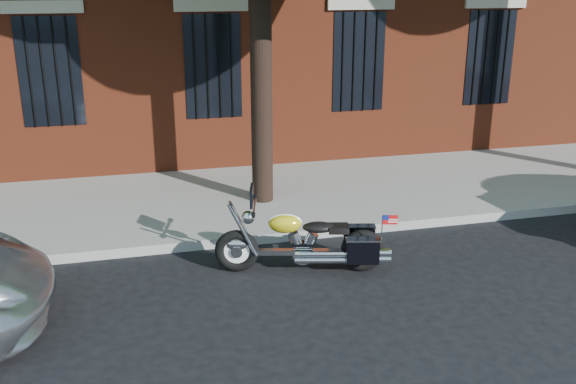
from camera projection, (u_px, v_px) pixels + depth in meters
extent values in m
plane|color=black|center=(272.00, 283.00, 8.48)|extent=(120.00, 120.00, 0.00)
cube|color=gray|center=(252.00, 239.00, 9.73)|extent=(40.00, 0.16, 0.15)
cube|color=gray|center=(231.00, 199.00, 11.46)|extent=(40.00, 3.60, 0.15)
cube|color=black|center=(213.00, 66.00, 12.49)|extent=(1.10, 0.14, 2.00)
cube|color=#B2A893|center=(211.00, 5.00, 12.10)|extent=(1.40, 0.20, 0.22)
cylinder|color=black|center=(213.00, 67.00, 12.41)|extent=(0.04, 0.04, 2.00)
cylinder|color=black|center=(261.00, 64.00, 10.48)|extent=(0.36, 0.36, 5.00)
torus|color=black|center=(237.00, 251.00, 8.71)|extent=(0.62, 0.28, 0.60)
torus|color=black|center=(362.00, 251.00, 8.72)|extent=(0.62, 0.28, 0.60)
cylinder|color=white|center=(237.00, 251.00, 8.71)|extent=(0.45, 0.16, 0.45)
cylinder|color=white|center=(362.00, 251.00, 8.72)|extent=(0.45, 0.16, 0.45)
ellipsoid|color=white|center=(237.00, 245.00, 8.69)|extent=(0.34, 0.19, 0.17)
ellipsoid|color=yellow|center=(363.00, 243.00, 8.69)|extent=(0.34, 0.20, 0.17)
cube|color=white|center=(300.00, 252.00, 8.72)|extent=(1.33, 0.41, 0.07)
cylinder|color=white|center=(303.00, 253.00, 8.73)|extent=(0.32, 0.23, 0.29)
cylinder|color=white|center=(337.00, 257.00, 8.58)|extent=(1.11, 0.35, 0.08)
ellipsoid|color=yellow|center=(285.00, 224.00, 8.59)|extent=(0.49, 0.36, 0.26)
ellipsoid|color=black|center=(319.00, 227.00, 8.61)|extent=(0.49, 0.35, 0.14)
cube|color=black|center=(359.00, 237.00, 8.91)|extent=(0.45, 0.24, 0.34)
cube|color=black|center=(363.00, 251.00, 8.47)|extent=(0.45, 0.24, 0.34)
cylinder|color=white|center=(255.00, 206.00, 8.51)|extent=(0.20, 0.69, 0.03)
sphere|color=white|center=(248.00, 217.00, 8.56)|extent=(0.22, 0.22, 0.18)
cube|color=black|center=(252.00, 196.00, 8.46)|extent=(0.12, 0.36, 0.25)
cube|color=red|center=(390.00, 220.00, 8.30)|extent=(0.20, 0.06, 0.13)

